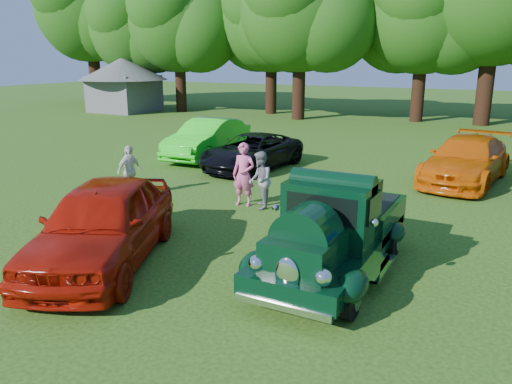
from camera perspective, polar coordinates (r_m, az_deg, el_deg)
The scene contains 11 objects.
ground at distance 9.41m, azimuth -0.43°, elevation -9.63°, with size 120.00×120.00×0.00m, color #1D4510.
hero_pickup at distance 9.45m, azimuth 8.95°, elevation -4.55°, with size 2.17×4.65×1.82m.
red_convertible at distance 10.16m, azimuth -17.09°, elevation -3.43°, with size 1.94×4.82×1.64m, color #9C1206.
back_car_lime at distance 20.17m, azimuth -5.53°, elevation 6.08°, with size 1.63×4.68×1.54m, color #23DA1D.
back_car_black at distance 18.09m, azimuth -0.49°, elevation 4.64°, with size 2.08×4.52×1.26m, color black.
back_car_orange at distance 17.44m, azimuth 22.89°, elevation 3.38°, with size 2.05×5.03×1.46m, color #D15707.
spectator_pink at distance 13.51m, azimuth -1.41°, elevation 2.01°, with size 0.63×0.41×1.73m, color #DA5A91.
spectator_grey at distance 13.24m, azimuth 0.48°, elevation 1.34°, with size 0.75×0.59×1.55m, color gray.
spectator_white at distance 14.95m, azimuth -14.28°, elevation 2.35°, with size 0.87×0.36×1.48m, color silver.
gazebo at distance 38.65m, azimuth -14.90°, elevation 12.44°, with size 6.40×6.40×3.90m.
tree_line at distance 31.93m, azimuth 21.52°, elevation 19.76°, with size 63.64×10.39×12.26m.
Camera 1 is at (4.05, -7.51, 3.96)m, focal length 35.00 mm.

